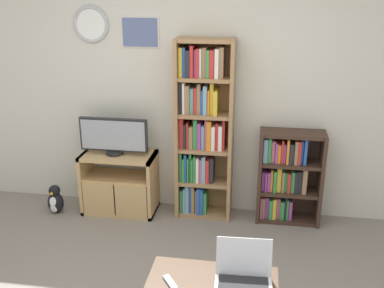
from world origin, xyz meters
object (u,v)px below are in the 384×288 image
Objects in this scene: laptop at (244,273)px; penguin_figurine at (55,200)px; remote_near_laptop at (170,283)px; bookshelf_tall at (202,130)px; bookshelf_short at (286,176)px; television at (114,136)px; tv_stand at (119,183)px.

penguin_figurine is (-2.06, 1.47, -0.36)m from laptop.
remote_near_laptop is (-0.48, -0.10, -0.06)m from laptop.
bookshelf_tall is 5.80× the size of penguin_figurine.
laptop is (-0.34, -1.72, 0.02)m from bookshelf_short.
television is 2.19m from laptop.
bookshelf_short is (0.86, 0.01, -0.46)m from bookshelf_tall.
bookshelf_tall is 1.88m from remote_near_laptop.
laptop reaches higher than tv_stand.
laptop is at bearing -73.18° from bookshelf_tall.
bookshelf_short reaches higher than penguin_figurine.
bookshelf_tall is at bearing -124.08° from remote_near_laptop.
bookshelf_short is 6.17× the size of remote_near_laptop.
tv_stand is at bearing -176.75° from bookshelf_short.
television is (-0.03, 0.01, 0.52)m from tv_stand.
penguin_figurine is at bearing -80.09° from remote_near_laptop.
television is at bearing 162.93° from tv_stand.
laptop reaches higher than remote_near_laptop.
bookshelf_tall is (0.87, 0.09, 0.61)m from tv_stand.
television is at bearing 128.09° from laptop.
laptop is (0.52, -1.71, -0.43)m from bookshelf_tall.
bookshelf_tall is 4.71× the size of laptop.
bookshelf_tall is 0.97m from bookshelf_short.
remote_near_laptop is at bearing -114.31° from bookshelf_short.
bookshelf_short is 2.00m from remote_near_laptop.
bookshelf_tall is 1.75m from penguin_figurine.
tv_stand is at bearing 127.60° from laptop.
penguin_figurine is (-0.64, -0.16, -0.70)m from television.
bookshelf_tall reaches higher than penguin_figurine.
bookshelf_tall reaches higher than remote_near_laptop.
tv_stand is 1.97× the size of laptop.
television reaches higher than bookshelf_short.
tv_stand is 2.42× the size of penguin_figurine.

